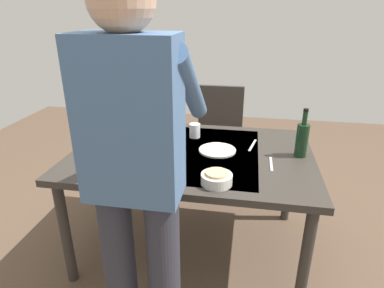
{
  "coord_description": "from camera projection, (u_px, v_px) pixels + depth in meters",
  "views": [
    {
      "loc": [
        -0.33,
        1.84,
        1.56
      ],
      "look_at": [
        0.0,
        0.0,
        0.77
      ],
      "focal_mm": 30.67,
      "sensor_mm": 36.0,
      "label": 1
    }
  ],
  "objects": [
    {
      "name": "ground_plane",
      "position": [
        192.0,
        244.0,
        2.32
      ],
      "size": [
        6.0,
        6.0,
        0.0
      ],
      "primitive_type": "plane",
      "color": "brown"
    },
    {
      "name": "dining_table",
      "position": [
        192.0,
        161.0,
        2.07
      ],
      "size": [
        1.48,
        1.01,
        0.72
      ],
      "color": "#332D28",
      "rests_on": "ground_plane"
    },
    {
      "name": "chair_near",
      "position": [
        219.0,
        132.0,
        2.91
      ],
      "size": [
        0.4,
        0.4,
        0.91
      ],
      "color": "black",
      "rests_on": "ground_plane"
    },
    {
      "name": "person_server",
      "position": [
        136.0,
        173.0,
        1.26
      ],
      "size": [
        0.42,
        0.61,
        1.69
      ],
      "color": "#2D2D38",
      "rests_on": "ground_plane"
    },
    {
      "name": "wine_bottle",
      "position": [
        302.0,
        139.0,
        1.94
      ],
      "size": [
        0.07,
        0.07,
        0.3
      ],
      "color": "black",
      "rests_on": "dining_table"
    },
    {
      "name": "wine_glass_left",
      "position": [
        173.0,
        126.0,
        2.16
      ],
      "size": [
        0.07,
        0.07,
        0.15
      ],
      "color": "white",
      "rests_on": "dining_table"
    },
    {
      "name": "wine_glass_right",
      "position": [
        157.0,
        129.0,
        2.12
      ],
      "size": [
        0.07,
        0.07,
        0.15
      ],
      "color": "white",
      "rests_on": "dining_table"
    },
    {
      "name": "water_cup_near_left",
      "position": [
        195.0,
        131.0,
        2.25
      ],
      "size": [
        0.07,
        0.07,
        0.1
      ],
      "primitive_type": "cylinder",
      "color": "silver",
      "rests_on": "dining_table"
    },
    {
      "name": "water_cup_near_right",
      "position": [
        94.0,
        140.0,
        2.1
      ],
      "size": [
        0.07,
        0.07,
        0.09
      ],
      "primitive_type": "cylinder",
      "color": "silver",
      "rests_on": "dining_table"
    },
    {
      "name": "serving_bowl_pasta",
      "position": [
        130.0,
        132.0,
        2.27
      ],
      "size": [
        0.3,
        0.3,
        0.07
      ],
      "color": "silver",
      "rests_on": "dining_table"
    },
    {
      "name": "side_bowl_salad",
      "position": [
        131.0,
        160.0,
        1.85
      ],
      "size": [
        0.18,
        0.18,
        0.07
      ],
      "color": "silver",
      "rests_on": "dining_table"
    },
    {
      "name": "side_bowl_bread",
      "position": [
        217.0,
        178.0,
        1.66
      ],
      "size": [
        0.16,
        0.16,
        0.07
      ],
      "color": "silver",
      "rests_on": "dining_table"
    },
    {
      "name": "dinner_plate_near",
      "position": [
        217.0,
        150.0,
        2.04
      ],
      "size": [
        0.23,
        0.23,
        0.01
      ],
      "primitive_type": "cylinder",
      "color": "silver",
      "rests_on": "dining_table"
    },
    {
      "name": "table_knife",
      "position": [
        253.0,
        145.0,
        2.13
      ],
      "size": [
        0.05,
        0.2,
        0.0
      ],
      "primitive_type": "cube",
      "rotation": [
        0.0,
        0.0,
        -0.2
      ],
      "color": "silver",
      "rests_on": "dining_table"
    },
    {
      "name": "table_fork",
      "position": [
        271.0,
        164.0,
        1.87
      ],
      "size": [
        0.01,
        0.18,
        0.0
      ],
      "primitive_type": "cube",
      "rotation": [
        0.0,
        0.0,
        0.0
      ],
      "color": "silver",
      "rests_on": "dining_table"
    }
  ]
}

